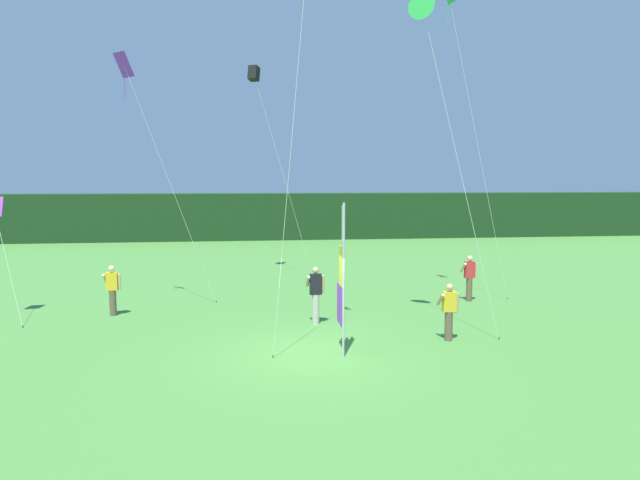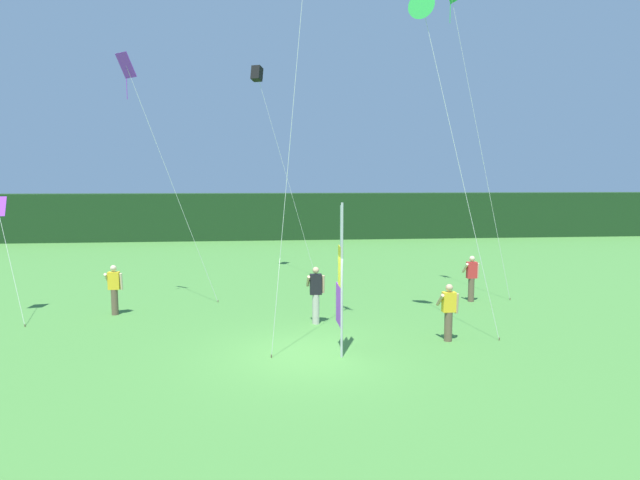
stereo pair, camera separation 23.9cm
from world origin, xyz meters
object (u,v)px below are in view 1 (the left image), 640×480
object	(u,v)px
person_far_right	(316,293)
kite_purple_diamond_2	(130,80)
person_mid_field	(469,277)
kite_black_box_1	(254,75)
person_far_left	(449,310)
kite_green_diamond_3	(454,25)
banner_flag	(342,282)
kite_green_delta_4	(423,9)
person_near_banner	(112,289)

from	to	relation	value
person_far_right	kite_purple_diamond_2	size ratio (longest dim) A/B	0.21
person_mid_field	kite_black_box_1	xyz separation A→B (m)	(-7.70, 6.39, 8.20)
person_far_left	kite_purple_diamond_2	distance (m)	12.83
person_far_right	kite_green_diamond_3	bearing A→B (deg)	30.70
banner_flag	kite_green_delta_4	bearing A→B (deg)	37.99
person_far_right	kite_green_delta_4	xyz separation A→B (m)	(2.94, -0.92, 8.24)
person_near_banner	kite_black_box_1	distance (m)	11.81
person_mid_field	person_far_left	distance (m)	5.31
person_far_left	kite_green_delta_4	distance (m)	8.46
kite_black_box_1	kite_green_delta_4	bearing A→B (deg)	-64.43
person_mid_field	person_near_banner	bearing A→B (deg)	-176.96
person_near_banner	person_far_right	bearing A→B (deg)	-15.78
person_mid_field	kite_purple_diamond_2	world-z (taller)	kite_purple_diamond_2
banner_flag	kite_green_delta_4	size ratio (longest dim) A/B	0.40
person_near_banner	person_mid_field	world-z (taller)	person_mid_field
kite_black_box_1	kite_purple_diamond_2	world-z (taller)	kite_black_box_1
person_far_right	kite_purple_diamond_2	bearing A→B (deg)	152.42
banner_flag	person_near_banner	bearing A→B (deg)	144.83
person_near_banner	kite_purple_diamond_2	distance (m)	7.02
kite_black_box_1	person_far_left	bearing A→B (deg)	-64.85
person_mid_field	kite_green_diamond_3	bearing A→B (deg)	127.74
banner_flag	kite_green_diamond_3	size ratio (longest dim) A/B	0.34
person_mid_field	kite_green_delta_4	distance (m)	9.46
banner_flag	person_near_banner	xyz separation A→B (m)	(-6.80, 4.79, -0.98)
kite_black_box_1	kite_green_delta_4	distance (m)	10.87
kite_purple_diamond_2	kite_green_diamond_3	xyz separation A→B (m)	(11.35, 0.09, 2.18)
kite_black_box_1	banner_flag	bearing A→B (deg)	-80.04
person_mid_field	person_far_left	xyz separation A→B (m)	(-2.50, -4.69, -0.05)
person_far_left	person_near_banner	bearing A→B (deg)	157.90
person_mid_field	kite_purple_diamond_2	size ratio (longest dim) A/B	0.19
kite_green_delta_4	kite_green_diamond_3	bearing A→B (deg)	59.24
person_mid_field	kite_black_box_1	distance (m)	12.93
kite_purple_diamond_2	kite_green_diamond_3	bearing A→B (deg)	0.46
person_mid_field	kite_purple_diamond_2	distance (m)	13.76
person_mid_field	kite_purple_diamond_2	bearing A→B (deg)	177.00
kite_black_box_1	kite_green_diamond_3	bearing A→B (deg)	-38.46
banner_flag	person_mid_field	xyz separation A→B (m)	(5.62, 5.45, -0.96)
person_near_banner	person_far_left	size ratio (longest dim) A/B	1.04
person_mid_field	person_far_left	world-z (taller)	person_mid_field
banner_flag	kite_purple_diamond_2	world-z (taller)	kite_purple_diamond_2
person_near_banner	kite_black_box_1	bearing A→B (deg)	56.18
kite_purple_diamond_2	banner_flag	bearing A→B (deg)	-44.03
person_far_left	kite_purple_diamond_2	xyz separation A→B (m)	(-9.41, 5.31, 6.92)
banner_flag	kite_black_box_1	size ratio (longest dim) A/B	0.41
kite_purple_diamond_2	person_far_left	bearing A→B (deg)	-29.45
banner_flag	person_near_banner	world-z (taller)	banner_flag
banner_flag	person_far_left	world-z (taller)	banner_flag
banner_flag	person_mid_field	size ratio (longest dim) A/B	2.30
person_mid_field	person_far_right	distance (m)	6.45
person_far_right	kite_black_box_1	bearing A→B (deg)	101.16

